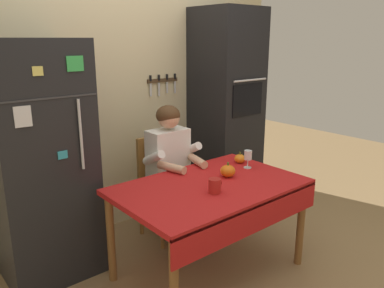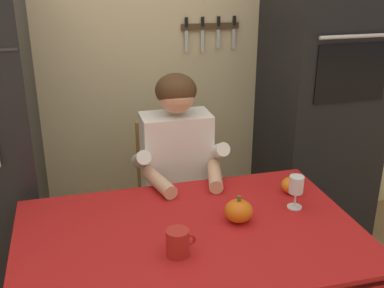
% 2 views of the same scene
% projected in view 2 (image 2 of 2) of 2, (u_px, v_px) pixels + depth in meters
% --- Properties ---
extents(back_wall_assembly, '(3.70, 0.13, 2.60)m').
position_uv_depth(back_wall_assembly, '(146.00, 42.00, 2.86)').
color(back_wall_assembly, beige).
rests_on(back_wall_assembly, ground).
extents(wall_oven, '(0.60, 0.64, 2.10)m').
position_uv_depth(wall_oven, '(321.00, 86.00, 2.88)').
color(wall_oven, black).
rests_on(wall_oven, ground).
extents(dining_table, '(1.40, 0.90, 0.74)m').
position_uv_depth(dining_table, '(191.00, 252.00, 1.94)').
color(dining_table, brown).
rests_on(dining_table, ground).
extents(chair_behind_person, '(0.40, 0.40, 0.93)m').
position_uv_depth(chair_behind_person, '(172.00, 194.00, 2.73)').
color(chair_behind_person, '#9E6B33').
rests_on(chair_behind_person, ground).
extents(seated_person, '(0.47, 0.55, 1.25)m').
position_uv_depth(seated_person, '(179.00, 172.00, 2.48)').
color(seated_person, '#38384C').
rests_on(seated_person, ground).
extents(coffee_mug, '(0.12, 0.09, 0.10)m').
position_uv_depth(coffee_mug, '(178.00, 242.00, 1.77)').
color(coffee_mug, '#B2231E').
rests_on(coffee_mug, dining_table).
extents(wine_glass, '(0.07, 0.07, 0.15)m').
position_uv_depth(wine_glass, '(296.00, 186.00, 2.08)').
color(wine_glass, white).
rests_on(wine_glass, dining_table).
extents(pumpkin_large, '(0.10, 0.10, 0.10)m').
position_uv_depth(pumpkin_large, '(292.00, 185.00, 2.24)').
color(pumpkin_large, orange).
rests_on(pumpkin_large, dining_table).
extents(pumpkin_medium, '(0.12, 0.12, 0.12)m').
position_uv_depth(pumpkin_medium, '(239.00, 211.00, 2.00)').
color(pumpkin_medium, orange).
rests_on(pumpkin_medium, dining_table).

